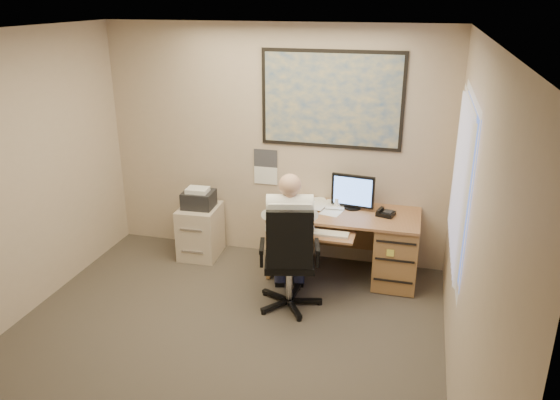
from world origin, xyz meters
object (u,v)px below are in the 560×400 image
(office_chair, at_px, (287,278))
(person, at_px, (290,241))
(filing_cabinet, at_px, (200,227))
(desk, at_px, (375,241))

(office_chair, xyz_separation_m, person, (0.01, 0.08, 0.37))
(filing_cabinet, relative_size, office_chair, 0.77)
(filing_cabinet, bearing_deg, person, -34.61)
(filing_cabinet, bearing_deg, desk, -3.78)
(person, bearing_deg, filing_cabinet, 134.63)
(desk, relative_size, person, 1.15)
(filing_cabinet, bearing_deg, office_chair, -37.38)
(desk, height_order, filing_cabinet, desk)
(filing_cabinet, distance_m, person, 1.57)
(person, bearing_deg, office_chair, -112.41)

